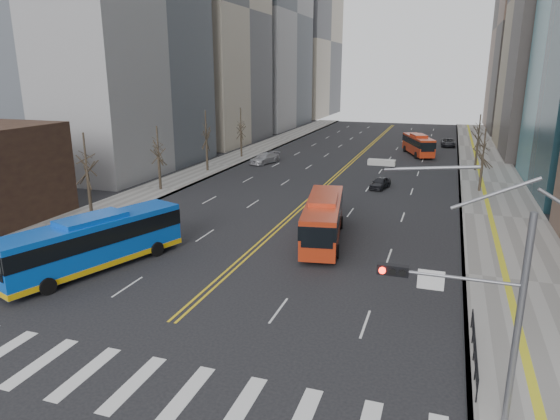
% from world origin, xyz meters
% --- Properties ---
extents(ground, '(220.00, 220.00, 0.00)m').
position_xyz_m(ground, '(0.00, 0.00, 0.00)').
color(ground, black).
extents(sidewalk_right, '(7.00, 130.00, 0.15)m').
position_xyz_m(sidewalk_right, '(17.50, 45.00, 0.07)').
color(sidewalk_right, gray).
rests_on(sidewalk_right, ground).
extents(sidewalk_left, '(5.00, 130.00, 0.15)m').
position_xyz_m(sidewalk_left, '(-16.50, 45.00, 0.07)').
color(sidewalk_left, gray).
rests_on(sidewalk_left, ground).
extents(crosswalk, '(26.70, 4.00, 0.01)m').
position_xyz_m(crosswalk, '(0.00, 0.00, 0.01)').
color(crosswalk, silver).
rests_on(crosswalk, ground).
extents(centerline, '(0.55, 100.00, 0.01)m').
position_xyz_m(centerline, '(0.00, 55.00, 0.01)').
color(centerline, gold).
rests_on(centerline, ground).
extents(signal_mast, '(5.37, 0.37, 9.39)m').
position_xyz_m(signal_mast, '(13.77, 2.00, 4.86)').
color(signal_mast, slate).
rests_on(signal_mast, ground).
extents(pedestrian_railing, '(0.06, 6.06, 1.02)m').
position_xyz_m(pedestrian_railing, '(14.30, 6.00, 0.82)').
color(pedestrian_railing, black).
rests_on(pedestrian_railing, sidewalk_right).
extents(street_trees, '(35.20, 47.20, 7.60)m').
position_xyz_m(street_trees, '(-7.18, 34.55, 4.87)').
color(street_trees, '#31281E').
rests_on(street_trees, ground).
extents(blue_bus, '(6.41, 12.27, 3.52)m').
position_xyz_m(blue_bus, '(-8.26, 9.73, 1.85)').
color(blue_bus, blue).
rests_on(blue_bus, ground).
extents(red_bus_near, '(4.20, 10.88, 3.38)m').
position_xyz_m(red_bus_near, '(4.22, 19.60, 1.89)').
color(red_bus_near, '#AA2C12').
rests_on(red_bus_near, ground).
extents(red_bus_far, '(5.41, 9.95, 3.13)m').
position_xyz_m(red_bus_far, '(8.27, 62.34, 1.75)').
color(red_bus_far, '#AA2C12').
rests_on(red_bus_far, ground).
extents(car_white, '(1.84, 3.87, 1.22)m').
position_xyz_m(car_white, '(-10.82, 6.00, 0.61)').
color(car_white, silver).
rests_on(car_white, ground).
extents(car_dark_mid, '(2.20, 3.86, 1.24)m').
position_xyz_m(car_dark_mid, '(5.92, 38.36, 0.62)').
color(car_dark_mid, black).
rests_on(car_dark_mid, ground).
extents(car_silver, '(3.48, 5.40, 1.45)m').
position_xyz_m(car_silver, '(-11.10, 48.53, 0.73)').
color(car_silver, '#A4A4A9').
rests_on(car_silver, ground).
extents(car_dark_far, '(2.41, 4.83, 1.31)m').
position_xyz_m(car_dark_far, '(12.50, 73.21, 0.66)').
color(car_dark_far, black).
rests_on(car_dark_far, ground).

